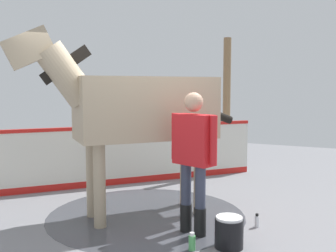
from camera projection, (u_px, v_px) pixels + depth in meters
ground_plane at (146, 221)px, 5.41m from camera, size 16.00×16.00×0.02m
wet_patch at (146, 214)px, 5.63m from camera, size 2.83×2.83×0.00m
barrier_wall at (112, 158)px, 7.31m from camera, size 4.50×4.04×1.12m
roof_post_far at (227, 106)px, 8.24m from camera, size 0.16×0.16×2.86m
horse at (138, 109)px, 5.44m from camera, size 2.57×2.33×2.60m
handler at (193, 152)px, 4.81m from camera, size 0.37×0.67×1.78m
wash_bucket at (229, 232)px, 4.47m from camera, size 0.33×0.33×0.36m
bottle_shampoo at (257, 221)px, 5.12m from camera, size 0.06×0.06×0.18m
bottle_spray at (192, 242)px, 4.39m from camera, size 0.08×0.08×0.21m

